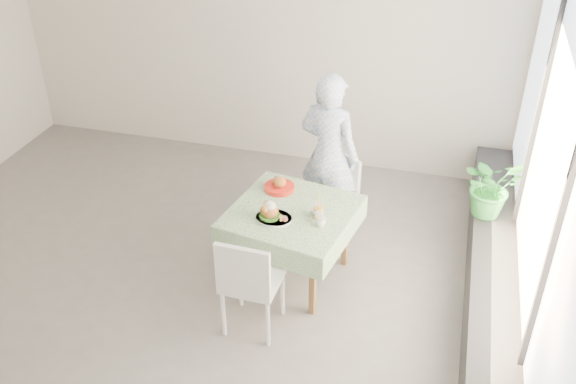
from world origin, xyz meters
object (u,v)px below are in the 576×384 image
(chair_far, at_px, (332,210))
(main_dish, at_px, (272,213))
(chair_near, at_px, (253,299))
(diner, at_px, (329,155))
(juice_cup_orange, at_px, (318,210))
(potted_plant, at_px, (491,186))
(cafe_table, at_px, (292,236))

(chair_far, distance_m, main_dish, 1.18)
(chair_near, height_order, main_dish, chair_near)
(chair_near, bearing_deg, diner, 80.03)
(juice_cup_orange, height_order, potted_plant, potted_plant)
(diner, height_order, juice_cup_orange, diner)
(main_dish, height_order, juice_cup_orange, juice_cup_orange)
(chair_far, relative_size, main_dish, 2.55)
(diner, distance_m, potted_plant, 1.56)
(chair_near, distance_m, diner, 1.73)
(diner, relative_size, potted_plant, 2.85)
(potted_plant, bearing_deg, juice_cup_orange, -150.04)
(diner, distance_m, juice_cup_orange, 0.92)
(cafe_table, bearing_deg, juice_cup_orange, -8.13)
(cafe_table, xyz_separation_m, juice_cup_orange, (0.25, -0.04, 0.35))
(cafe_table, relative_size, juice_cup_orange, 4.32)
(diner, xyz_separation_m, potted_plant, (1.55, -0.08, -0.06))
(chair_far, height_order, potted_plant, potted_plant)
(chair_far, height_order, diner, diner)
(juice_cup_orange, bearing_deg, cafe_table, 171.87)
(diner, bearing_deg, cafe_table, 95.88)
(cafe_table, relative_size, chair_far, 1.44)
(cafe_table, bearing_deg, chair_near, -101.06)
(main_dish, bearing_deg, chair_near, -90.73)
(diner, distance_m, main_dish, 1.09)
(cafe_table, bearing_deg, potted_plant, 25.27)
(chair_near, height_order, potted_plant, potted_plant)
(chair_near, xyz_separation_m, potted_plant, (1.84, 1.53, 0.50))
(cafe_table, height_order, chair_far, chair_far)
(chair_far, relative_size, juice_cup_orange, 3.00)
(chair_far, bearing_deg, juice_cup_orange, -87.30)
(diner, height_order, potted_plant, diner)
(potted_plant, bearing_deg, main_dish, -151.99)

